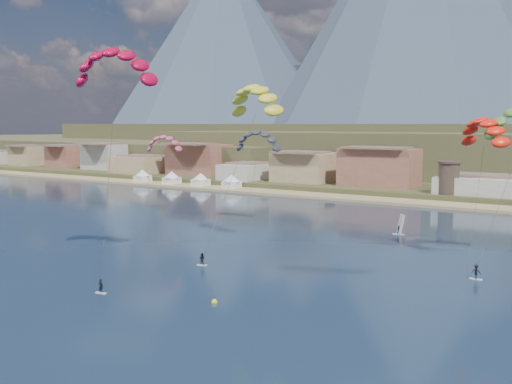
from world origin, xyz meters
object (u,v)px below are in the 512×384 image
kitesurfer_red (115,61)px  windsurfer (399,228)px  watchtower (449,177)px  kitesurfer_yellow (256,96)px  buoy (214,302)px

kitesurfer_red → windsurfer: bearing=64.1°
watchtower → kitesurfer_yellow: (-9.30, -75.63, 18.09)m
watchtower → kitesurfer_red: (-16.85, -98.32, 22.02)m
kitesurfer_red → windsurfer: kitesurfer_red is taller
kitesurfer_red → buoy: 35.49m
watchtower → buoy: bearing=-87.9°
buoy → kitesurfer_yellow: bearing=115.0°
kitesurfer_red → kitesurfer_yellow: (7.55, 22.69, -3.93)m
windsurfer → buoy: 52.66m
watchtower → buoy: size_ratio=12.52×
windsurfer → kitesurfer_red: bearing=-115.9°
windsurfer → buoy: windsurfer is taller
kitesurfer_yellow → windsurfer: size_ratio=7.70×
kitesurfer_yellow → buoy: bearing=-65.0°
windsurfer → buoy: size_ratio=5.42×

